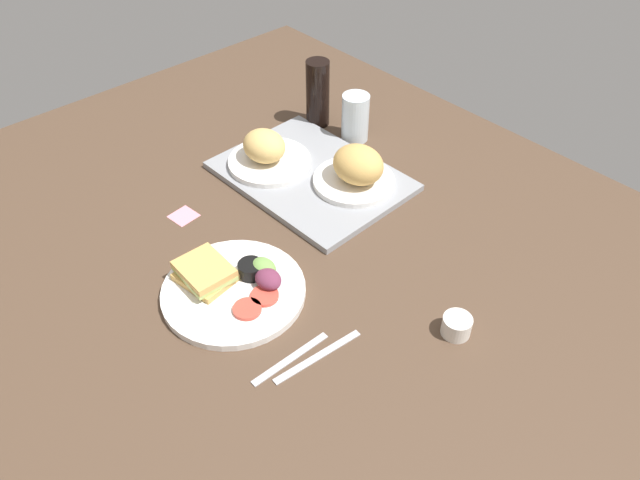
% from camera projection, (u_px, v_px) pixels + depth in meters
% --- Properties ---
extents(ground_plane, '(1.90, 1.50, 0.03)m').
position_uv_depth(ground_plane, '(304.00, 260.00, 1.33)').
color(ground_plane, '#4C3828').
extents(serving_tray, '(0.46, 0.34, 0.02)m').
position_uv_depth(serving_tray, '(311.00, 176.00, 1.52)').
color(serving_tray, gray).
rests_on(serving_tray, ground_plane).
extents(bread_plate_near, '(0.21, 0.21, 0.09)m').
position_uv_depth(bread_plate_near, '(266.00, 152.00, 1.52)').
color(bread_plate_near, white).
rests_on(bread_plate_near, serving_tray).
extents(bread_plate_far, '(0.20, 0.20, 0.10)m').
position_uv_depth(bread_plate_far, '(357.00, 170.00, 1.45)').
color(bread_plate_far, white).
rests_on(bread_plate_far, serving_tray).
extents(plate_with_salad, '(0.29, 0.29, 0.05)m').
position_uv_depth(plate_with_salad, '(233.00, 285.00, 1.23)').
color(plate_with_salad, white).
rests_on(plate_with_salad, ground_plane).
extents(drinking_glass, '(0.07, 0.07, 0.13)m').
position_uv_depth(drinking_glass, '(355.00, 118.00, 1.62)').
color(drinking_glass, silver).
rests_on(drinking_glass, ground_plane).
extents(soda_bottle, '(0.06, 0.06, 0.18)m').
position_uv_depth(soda_bottle, '(318.00, 93.00, 1.65)').
color(soda_bottle, black).
rests_on(soda_bottle, ground_plane).
extents(espresso_cup, '(0.06, 0.06, 0.04)m').
position_uv_depth(espresso_cup, '(457.00, 326.00, 1.15)').
color(espresso_cup, silver).
rests_on(espresso_cup, ground_plane).
extents(fork, '(0.02, 0.17, 0.01)m').
position_uv_depth(fork, '(291.00, 358.00, 1.11)').
color(fork, '#B7B7BC').
rests_on(fork, ground_plane).
extents(knife, '(0.03, 0.19, 0.01)m').
position_uv_depth(knife, '(318.00, 356.00, 1.12)').
color(knife, '#B7B7BC').
rests_on(knife, ground_plane).
extents(sticky_note, '(0.06, 0.06, 0.00)m').
position_uv_depth(sticky_note, '(184.00, 216.00, 1.41)').
color(sticky_note, pink).
rests_on(sticky_note, ground_plane).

